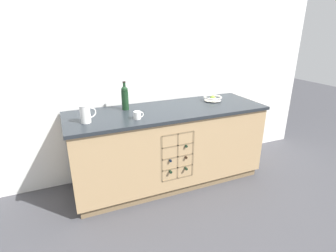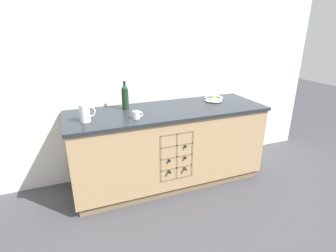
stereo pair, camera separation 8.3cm
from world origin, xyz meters
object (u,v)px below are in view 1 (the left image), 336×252
ceramic_mug (138,115)px  standing_wine_bottle (125,97)px  white_pitcher (86,113)px  fruit_bowl (213,98)px

ceramic_mug → standing_wine_bottle: size_ratio=0.34×
white_pitcher → standing_wine_bottle: standing_wine_bottle is taller
fruit_bowl → ceramic_mug: size_ratio=2.10×
white_pitcher → ceramic_mug: (0.48, -0.09, -0.05)m
fruit_bowl → standing_wine_bottle: 1.09m
fruit_bowl → standing_wine_bottle: (-1.08, 0.07, 0.10)m
white_pitcher → standing_wine_bottle: bearing=30.6°
white_pitcher → ceramic_mug: white_pitcher is taller
white_pitcher → fruit_bowl: bearing=7.3°
fruit_bowl → white_pitcher: size_ratio=1.30×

